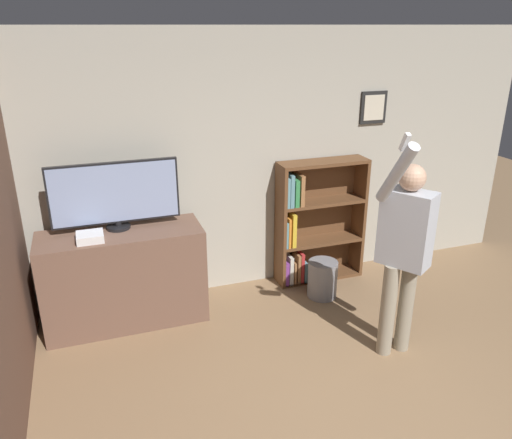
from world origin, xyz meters
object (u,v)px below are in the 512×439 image
at_px(bookshelf, 311,224).
at_px(waste_bin, 322,279).
at_px(game_console, 90,237).
at_px(television, 115,195).
at_px(person, 405,244).

height_order(bookshelf, waste_bin, bookshelf).
height_order(game_console, bookshelf, bookshelf).
distance_m(television, game_console, 0.45).
bearing_deg(game_console, person, -25.51).
xyz_separation_m(television, waste_bin, (1.99, -0.30, -1.06)).
bearing_deg(game_console, waste_bin, -2.18).
bearing_deg(television, bookshelf, 3.30).
height_order(person, waste_bin, person).
xyz_separation_m(television, person, (2.16, -1.37, -0.23)).
bearing_deg(waste_bin, television, 171.51).
distance_m(television, person, 2.57).
xyz_separation_m(game_console, bookshelf, (2.29, 0.33, -0.31)).
bearing_deg(person, television, -154.53).
bearing_deg(bookshelf, television, -176.70).
relative_size(game_console, bookshelf, 0.17).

